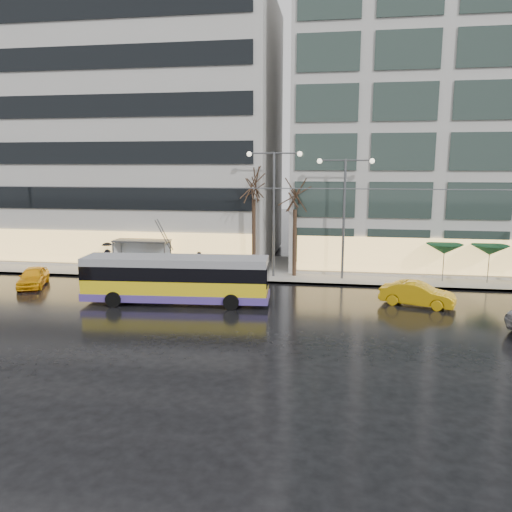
% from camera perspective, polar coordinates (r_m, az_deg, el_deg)
% --- Properties ---
extents(ground, '(140.00, 140.00, 0.00)m').
position_cam_1_polar(ground, '(27.02, -5.02, -7.39)').
color(ground, black).
rests_on(ground, ground).
extents(sidewalk, '(80.00, 10.00, 0.15)m').
position_cam_1_polar(sidewalk, '(40.03, 2.55, -1.40)').
color(sidewalk, gray).
rests_on(sidewalk, ground).
extents(kerb, '(80.00, 0.10, 0.15)m').
position_cam_1_polar(kerb, '(35.23, 1.67, -3.02)').
color(kerb, slate).
rests_on(kerb, ground).
extents(building_left, '(34.00, 14.00, 22.00)m').
position_cam_1_polar(building_left, '(49.37, -18.48, 13.22)').
color(building_left, '#B2B0AA').
rests_on(building_left, sidewalk).
extents(building_right, '(32.00, 14.00, 25.00)m').
position_cam_1_polar(building_right, '(46.00, 25.80, 14.87)').
color(building_right, '#B2B0AA').
rests_on(building_right, sidewalk).
extents(trolleybus, '(11.22, 4.54, 5.15)m').
position_cam_1_polar(trolleybus, '(30.31, -9.13, -2.79)').
color(trolleybus, yellow).
rests_on(trolleybus, ground).
extents(catenary, '(42.24, 5.12, 7.00)m').
position_cam_1_polar(catenary, '(33.56, -0.23, 3.56)').
color(catenary, '#595B60').
rests_on(catenary, ground).
extents(bus_shelter, '(4.20, 1.60, 2.51)m').
position_cam_1_polar(bus_shelter, '(39.05, -13.31, 0.84)').
color(bus_shelter, '#595B60').
rests_on(bus_shelter, sidewalk).
extents(street_lamp_near, '(3.96, 0.36, 9.03)m').
position_cam_1_polar(street_lamp_near, '(36.09, 2.07, 6.80)').
color(street_lamp_near, '#595B60').
rests_on(street_lamp_near, sidewalk).
extents(street_lamp_far, '(3.96, 0.36, 8.53)m').
position_cam_1_polar(street_lamp_far, '(35.87, 10.07, 6.18)').
color(street_lamp_far, '#595B60').
rests_on(street_lamp_far, sidewalk).
extents(tree_a, '(3.20, 3.20, 8.40)m').
position_cam_1_polar(tree_a, '(36.45, -0.25, 8.57)').
color(tree_a, black).
rests_on(tree_a, sidewalk).
extents(tree_b, '(3.20, 3.20, 7.70)m').
position_cam_1_polar(tree_b, '(36.32, 4.52, 7.44)').
color(tree_b, black).
rests_on(tree_b, sidewalk).
extents(parasol_a, '(2.50, 2.50, 2.65)m').
position_cam_1_polar(parasol_a, '(37.24, 20.73, 0.76)').
color(parasol_a, '#595B60').
rests_on(parasol_a, sidewalk).
extents(parasol_b, '(2.50, 2.50, 2.65)m').
position_cam_1_polar(parasol_b, '(37.98, 25.16, 0.62)').
color(parasol_b, '#595B60').
rests_on(parasol_b, sidewalk).
extents(taxi_a, '(2.86, 4.25, 1.34)m').
position_cam_1_polar(taxi_a, '(37.47, -24.12, -2.19)').
color(taxi_a, '#FFAF0D').
rests_on(taxi_a, ground).
extents(taxi_b, '(4.53, 2.78, 1.41)m').
position_cam_1_polar(taxi_b, '(31.06, 17.95, -4.16)').
color(taxi_b, '#CF970A').
rests_on(taxi_b, ground).
extents(pedestrian_a, '(1.23, 1.24, 2.19)m').
position_cam_1_polar(pedestrian_a, '(39.70, -11.66, 0.48)').
color(pedestrian_a, black).
rests_on(pedestrian_a, sidewalk).
extents(pedestrian_b, '(0.82, 0.66, 1.58)m').
position_cam_1_polar(pedestrian_b, '(38.27, -6.56, -0.69)').
color(pedestrian_b, black).
rests_on(pedestrian_b, sidewalk).
extents(pedestrian_c, '(1.14, 1.09, 2.11)m').
position_cam_1_polar(pedestrian_c, '(41.04, -16.61, 0.16)').
color(pedestrian_c, black).
rests_on(pedestrian_c, sidewalk).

